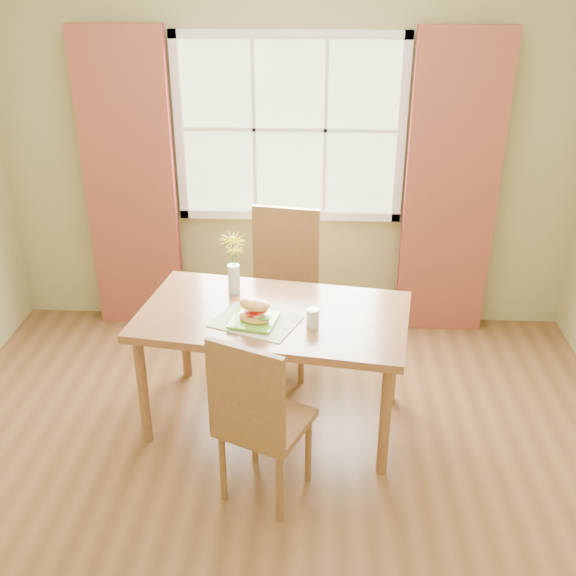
# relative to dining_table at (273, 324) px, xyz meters

# --- Properties ---
(room) EXTENTS (4.24, 3.84, 2.74)m
(room) POSITION_rel_dining_table_xyz_m (0.03, -0.55, 0.68)
(room) COLOR brown
(room) RESTS_ON ground
(window) EXTENTS (1.62, 0.06, 1.32)m
(window) POSITION_rel_dining_table_xyz_m (0.03, 1.32, 0.83)
(window) COLOR #ACBE90
(window) RESTS_ON room
(curtain_left) EXTENTS (0.65, 0.08, 2.20)m
(curtain_left) POSITION_rel_dining_table_xyz_m (-1.12, 1.23, 0.43)
(curtain_left) COLOR maroon
(curtain_left) RESTS_ON room
(curtain_right) EXTENTS (0.65, 0.08, 2.20)m
(curtain_right) POSITION_rel_dining_table_xyz_m (1.18, 1.23, 0.43)
(curtain_right) COLOR maroon
(curtain_right) RESTS_ON room
(dining_table) EXTENTS (1.65, 1.09, 0.75)m
(dining_table) POSITION_rel_dining_table_xyz_m (0.00, 0.00, 0.00)
(dining_table) COLOR brown
(dining_table) RESTS_ON room
(chair_near) EXTENTS (0.54, 0.54, 0.99)m
(chair_near) POSITION_rel_dining_table_xyz_m (-0.04, -0.70, -0.13)
(chair_near) COLOR brown
(chair_near) RESTS_ON room
(chair_far) EXTENTS (0.53, 0.53, 1.10)m
(chair_far) POSITION_rel_dining_table_xyz_m (0.02, 0.71, -0.07)
(chair_far) COLOR brown
(chair_far) RESTS_ON room
(placemat) EXTENTS (0.54, 0.48, 0.01)m
(placemat) POSITION_rel_dining_table_xyz_m (-0.09, -0.12, 0.08)
(placemat) COLOR beige
(placemat) RESTS_ON dining_table
(plate) EXTENTS (0.29, 0.29, 0.01)m
(plate) POSITION_rel_dining_table_xyz_m (-0.10, -0.13, 0.09)
(plate) COLOR #76C531
(plate) RESTS_ON placemat
(croissant_sandwich) EXTENTS (0.22, 0.19, 0.14)m
(croissant_sandwich) POSITION_rel_dining_table_xyz_m (-0.09, -0.14, 0.16)
(croissant_sandwich) COLOR #F5A153
(croissant_sandwich) RESTS_ON plate
(water_glass) EXTENTS (0.07, 0.07, 0.11)m
(water_glass) POSITION_rel_dining_table_xyz_m (0.23, -0.15, 0.13)
(water_glass) COLOR silver
(water_glass) RESTS_ON dining_table
(flower_vase) EXTENTS (0.15, 0.15, 0.37)m
(flower_vase) POSITION_rel_dining_table_xyz_m (-0.25, 0.25, 0.30)
(flower_vase) COLOR silver
(flower_vase) RESTS_ON dining_table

